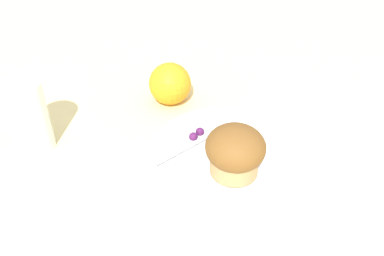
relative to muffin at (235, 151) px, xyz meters
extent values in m
plane|color=beige|center=(0.01, 0.03, -0.06)|extent=(3.00, 3.00, 0.00)
cylinder|color=white|center=(0.03, 0.02, -0.05)|extent=(0.24, 0.24, 0.01)
torus|color=white|center=(0.03, 0.02, -0.04)|extent=(0.24, 0.24, 0.01)
cylinder|color=tan|center=(0.00, 0.00, -0.02)|extent=(0.07, 0.07, 0.04)
ellipsoid|color=brown|center=(0.00, 0.00, 0.01)|extent=(0.08, 0.08, 0.06)
cylinder|color=silver|center=(0.08, 0.02, -0.03)|extent=(0.06, 0.06, 0.02)
cylinder|color=white|center=(0.08, 0.02, -0.02)|extent=(0.05, 0.05, 0.00)
sphere|color=#4C194C|center=(0.02, 0.09, -0.03)|extent=(0.01, 0.01, 0.01)
sphere|color=#4C194C|center=(0.03, 0.09, -0.03)|extent=(0.01, 0.01, 0.01)
cube|color=silver|center=(0.02, 0.08, -0.03)|extent=(0.16, 0.04, 0.00)
sphere|color=orange|center=(0.09, 0.20, -0.02)|extent=(0.07, 0.07, 0.07)
cylinder|color=silver|center=(-0.14, 0.28, 0.00)|extent=(0.06, 0.06, 0.11)
camera|label=1|loc=(-0.37, -0.24, 0.38)|focal=40.00mm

